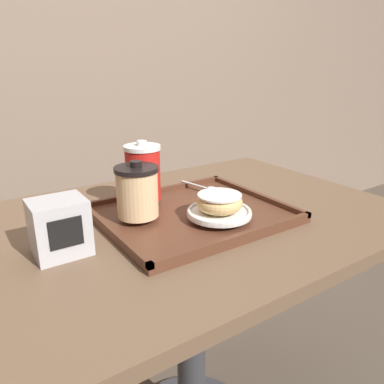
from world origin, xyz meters
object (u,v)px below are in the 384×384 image
object	(u,v)px
coffee_cup_rear	(143,172)
spoon	(207,188)
coffee_cup_front	(137,191)
napkin_dispenser	(60,227)
donut_chocolate_glazed	(219,202)

from	to	relation	value
coffee_cup_rear	spoon	world-z (taller)	coffee_cup_rear
coffee_cup_front	coffee_cup_rear	distance (m)	0.11
coffee_cup_rear	napkin_dispenser	distance (m)	0.28
coffee_cup_rear	donut_chocolate_glazed	bearing A→B (deg)	-63.90
coffee_cup_rear	napkin_dispenser	world-z (taller)	coffee_cup_rear
coffee_cup_rear	coffee_cup_front	bearing A→B (deg)	-123.74
coffee_cup_rear	napkin_dispenser	size ratio (longest dim) A/B	1.36
coffee_cup_front	napkin_dispenser	bearing A→B (deg)	-168.20
napkin_dispenser	spoon	bearing A→B (deg)	13.55
coffee_cup_front	coffee_cup_rear	bearing A→B (deg)	56.26
napkin_dispenser	coffee_cup_front	bearing A→B (deg)	11.80
coffee_cup_rear	spoon	distance (m)	0.19
coffee_cup_front	donut_chocolate_glazed	distance (m)	0.19
coffee_cup_front	donut_chocolate_glazed	size ratio (longest dim) A/B	1.22
donut_chocolate_glazed	spoon	world-z (taller)	donut_chocolate_glazed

